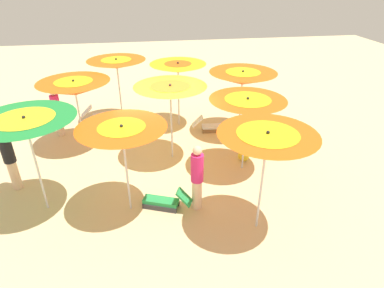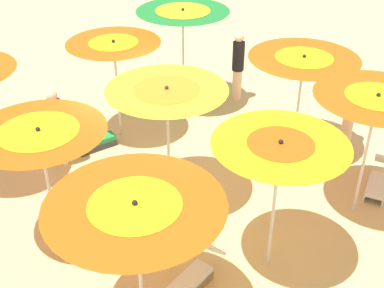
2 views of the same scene
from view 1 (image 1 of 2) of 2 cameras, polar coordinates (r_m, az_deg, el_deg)
name	(u,v)px [view 1 (image 1 of 2)]	position (r m, az deg, el deg)	size (l,w,h in m)	color
ground	(165,159)	(10.16, -4.74, -2.67)	(36.23, 36.23, 0.04)	beige
beach_umbrella_0	(267,141)	(6.58, 13.05, 0.56)	(2.02, 2.02, 2.45)	silver
beach_umbrella_1	(247,107)	(8.89, 9.68, 6.50)	(2.08, 2.08, 2.22)	silver
beach_umbrella_2	(243,78)	(11.16, 8.89, 11.37)	(2.26, 2.26, 2.26)	silver
beach_umbrella_3	(122,135)	(7.21, -12.13, 1.56)	(1.98, 1.98, 2.29)	silver
beach_umbrella_4	(170,91)	(9.31, -3.83, 9.30)	(2.09, 2.09, 2.38)	silver
beach_umbrella_5	(178,68)	(11.57, -2.48, 13.19)	(1.97, 1.97, 2.38)	silver
beach_umbrella_6	(26,126)	(7.84, -27.18, 2.91)	(2.18, 2.18, 2.49)	silver
beach_umbrella_7	(75,88)	(10.73, -19.95, 9.22)	(2.21, 2.21, 2.25)	silver
beach_umbrella_8	(117,64)	(12.20, -13.11, 13.53)	(2.09, 2.09, 2.42)	silver
lounger_0	(165,201)	(8.10, -4.82, -9.99)	(0.73, 1.24, 0.60)	#333338
lounger_1	(213,126)	(11.74, 3.70, 3.17)	(0.42, 1.37, 0.61)	olive
lounger_2	(100,115)	(13.08, -15.84, 4.96)	(0.53, 1.26, 0.62)	silver
beachgoer_0	(9,158)	(9.56, -29.44, -2.15)	(0.30, 0.30, 1.79)	beige
beachgoer_1	(197,177)	(7.66, 0.90, -5.81)	(0.30, 0.30, 1.74)	beige
beachgoer_2	(57,112)	(12.07, -22.65, 5.23)	(0.30, 0.30, 1.70)	beige
beach_ball	(244,156)	(10.05, 9.07, -2.01)	(0.35, 0.35, 0.35)	yellow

